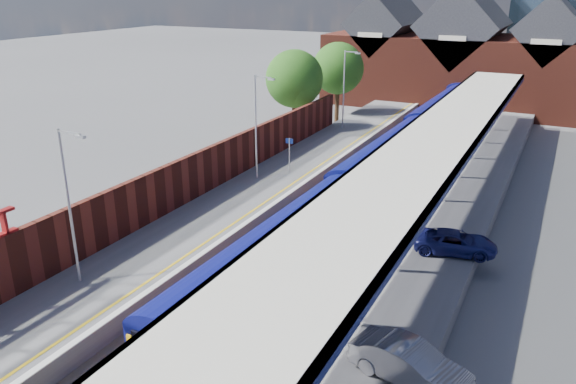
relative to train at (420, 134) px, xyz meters
name	(u,v)px	position (x,y,z in m)	size (l,w,h in m)	color
ground	(383,172)	(-1.49, -4.69, -2.12)	(240.00, 240.00, 0.00)	#5B5B5E
ballast_bed	(333,217)	(-1.49, -14.69, -2.09)	(6.00, 76.00, 0.06)	#473D33
rails	(333,216)	(-1.49, -14.69, -2.00)	(4.51, 76.00, 0.14)	slate
left_platform	(255,196)	(-6.99, -14.69, -1.62)	(5.00, 76.00, 1.00)	#565659
right_platform	(431,228)	(4.51, -14.69, -1.62)	(6.00, 76.00, 1.00)	#565659
coping_left	(287,194)	(-4.64, -14.69, -1.10)	(0.30, 76.00, 0.05)	silver
coping_right	(383,211)	(1.66, -14.69, -1.10)	(0.30, 76.00, 0.05)	silver
yellow_line	(279,193)	(-5.24, -14.69, -1.12)	(0.14, 76.00, 0.01)	yellow
train	(420,134)	(0.00, 0.00, 0.00)	(3.14, 65.95, 3.45)	navy
canopy	(438,138)	(3.99, -12.74, 3.13)	(4.50, 52.00, 4.48)	#0D1750
lamp_post_b	(70,198)	(-7.86, -28.69, 2.87)	(1.48, 0.18, 7.00)	#A5A8AA
lamp_post_c	(258,121)	(-7.86, -12.69, 2.87)	(1.48, 0.18, 7.00)	#A5A8AA
lamp_post_d	(345,85)	(-7.86, 3.31, 2.87)	(1.48, 0.18, 7.00)	#A5A8AA
platform_sign	(289,149)	(-6.49, -10.69, 0.57)	(0.55, 0.08, 2.50)	#A5A8AA
brick_wall	(157,193)	(-9.59, -21.15, 0.33)	(0.35, 50.00, 3.86)	#5A2217
station_building	(461,59)	(-1.49, 23.31, 3.33)	(30.00, 12.12, 13.78)	#5A2217
tree_near	(295,81)	(-11.84, 1.22, 3.23)	(5.20, 5.20, 8.10)	#382314
tree_far	(339,70)	(-10.84, 9.22, 3.23)	(5.20, 5.20, 8.10)	#382314
parked_car_silver	(410,364)	(7.01, -28.70, -0.44)	(1.44, 4.13, 1.36)	#9E9DA2
parked_car_blue	(455,242)	(6.43, -18.24, -0.56)	(1.85, 4.02, 1.12)	navy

